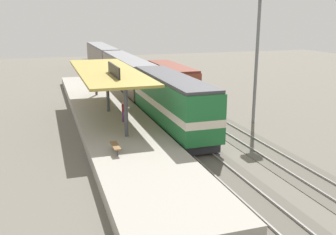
{
  "coord_description": "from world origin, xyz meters",
  "views": [
    {
      "loc": [
        -9.99,
        -34.44,
        9.37
      ],
      "look_at": [
        -1.38,
        -7.82,
        2.0
      ],
      "focal_mm": 41.31,
      "sensor_mm": 36.0,
      "label": 1
    }
  ],
  "objects_px": {
    "passenger_carriage_front": "(127,74)",
    "freight_car": "(172,79)",
    "locomotive": "(172,102)",
    "passenger_carriage_rear": "(102,57)",
    "person_waiting": "(124,111)",
    "light_mast": "(258,28)",
    "platform_bench": "(115,146)"
  },
  "relations": [
    {
      "from": "locomotive",
      "to": "freight_car",
      "type": "bearing_deg",
      "value": 71.7
    },
    {
      "from": "platform_bench",
      "to": "freight_car",
      "type": "xyz_separation_m",
      "value": [
        10.6,
        20.49,
        0.63
      ]
    },
    {
      "from": "passenger_carriage_front",
      "to": "freight_car",
      "type": "xyz_separation_m",
      "value": [
        4.6,
        -4.09,
        -0.34
      ]
    },
    {
      "from": "passenger_carriage_front",
      "to": "light_mast",
      "type": "height_order",
      "value": "light_mast"
    },
    {
      "from": "locomotive",
      "to": "light_mast",
      "type": "xyz_separation_m",
      "value": [
        7.8,
        0.03,
        5.99
      ]
    },
    {
      "from": "passenger_carriage_rear",
      "to": "person_waiting",
      "type": "distance_m",
      "value": 38.47
    },
    {
      "from": "locomotive",
      "to": "freight_car",
      "type": "height_order",
      "value": "locomotive"
    },
    {
      "from": "locomotive",
      "to": "passenger_carriage_rear",
      "type": "distance_m",
      "value": 38.8
    },
    {
      "from": "platform_bench",
      "to": "passenger_carriage_front",
      "type": "distance_m",
      "value": 25.32
    },
    {
      "from": "platform_bench",
      "to": "passenger_carriage_rear",
      "type": "xyz_separation_m",
      "value": [
        6.0,
        45.38,
        0.97
      ]
    },
    {
      "from": "platform_bench",
      "to": "passenger_carriage_rear",
      "type": "distance_m",
      "value": 45.79
    },
    {
      "from": "platform_bench",
      "to": "passenger_carriage_front",
      "type": "xyz_separation_m",
      "value": [
        6.0,
        24.58,
        0.97
      ]
    },
    {
      "from": "locomotive",
      "to": "passenger_carriage_front",
      "type": "bearing_deg",
      "value": 90.0
    },
    {
      "from": "platform_bench",
      "to": "passenger_carriage_rear",
      "type": "relative_size",
      "value": 0.08
    },
    {
      "from": "passenger_carriage_front",
      "to": "freight_car",
      "type": "bearing_deg",
      "value": -41.67
    },
    {
      "from": "passenger_carriage_rear",
      "to": "person_waiting",
      "type": "height_order",
      "value": "passenger_carriage_rear"
    },
    {
      "from": "light_mast",
      "to": "person_waiting",
      "type": "distance_m",
      "value": 13.49
    },
    {
      "from": "platform_bench",
      "to": "freight_car",
      "type": "relative_size",
      "value": 0.14
    },
    {
      "from": "person_waiting",
      "to": "light_mast",
      "type": "bearing_deg",
      "value": -2.49
    },
    {
      "from": "freight_car",
      "to": "person_waiting",
      "type": "xyz_separation_m",
      "value": [
        -8.58,
        -13.37,
        -0.12
      ]
    },
    {
      "from": "light_mast",
      "to": "person_waiting",
      "type": "xyz_separation_m",
      "value": [
        -11.78,
        0.51,
        -6.54
      ]
    },
    {
      "from": "platform_bench",
      "to": "person_waiting",
      "type": "distance_m",
      "value": 7.42
    },
    {
      "from": "passenger_carriage_front",
      "to": "freight_car",
      "type": "height_order",
      "value": "passenger_carriage_front"
    },
    {
      "from": "platform_bench",
      "to": "passenger_carriage_rear",
      "type": "height_order",
      "value": "passenger_carriage_rear"
    },
    {
      "from": "passenger_carriage_front",
      "to": "freight_car",
      "type": "relative_size",
      "value": 1.67
    },
    {
      "from": "locomotive",
      "to": "passenger_carriage_rear",
      "type": "xyz_separation_m",
      "value": [
        0.0,
        38.8,
        -0.1
      ]
    },
    {
      "from": "platform_bench",
      "to": "light_mast",
      "type": "relative_size",
      "value": 0.15
    },
    {
      "from": "passenger_carriage_front",
      "to": "person_waiting",
      "type": "distance_m",
      "value": 17.92
    },
    {
      "from": "locomotive",
      "to": "passenger_carriage_rear",
      "type": "bearing_deg",
      "value": 90.0
    },
    {
      "from": "locomotive",
      "to": "light_mast",
      "type": "bearing_deg",
      "value": 0.18
    },
    {
      "from": "freight_car",
      "to": "light_mast",
      "type": "bearing_deg",
      "value": -77.02
    },
    {
      "from": "passenger_carriage_front",
      "to": "locomotive",
      "type": "bearing_deg",
      "value": -90.0
    }
  ]
}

